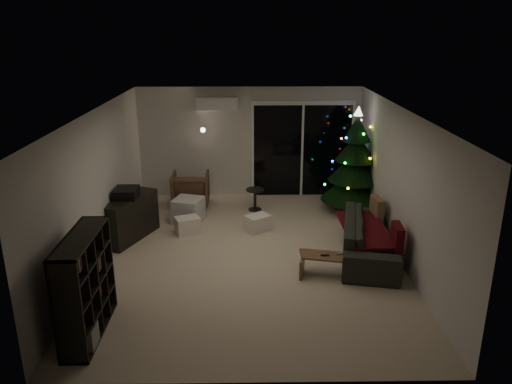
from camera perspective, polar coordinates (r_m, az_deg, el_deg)
The scene contains 18 objects.
room at distance 9.74m, azimuth 1.98°, elevation 2.05°, with size 6.50×7.51×2.60m.
bookshelf at distance 6.76m, azimuth -20.28°, elevation -10.03°, with size 0.34×1.35×1.35m, color black, non-canonical shape.
media_cabinet at distance 9.50m, azimuth -14.39°, elevation -2.88°, with size 0.48×1.29×0.80m, color black.
stereo at distance 9.34m, azimuth -14.62°, elevation -0.09°, with size 0.41×0.48×0.17m, color black.
armchair at distance 11.02m, azimuth -7.48°, elevation 0.35°, with size 0.79×0.81×0.74m, color brown.
ottoman at distance 10.13m, azimuth -7.74°, elevation -2.06°, with size 0.54×0.54×0.49m, color beige.
cardboard_box_a at distance 9.61m, azimuth -7.83°, elevation -3.78°, with size 0.44×0.34×0.32m, color beige.
cardboard_box_b at distance 9.63m, azimuth 0.20°, elevation -3.57°, with size 0.44×0.33×0.31m, color beige.
side_table at distance 10.65m, azimuth -0.12°, elevation -0.88°, with size 0.38×0.38×0.47m, color black.
floor_lamp at distance 11.59m, azimuth -5.93°, elevation 3.45°, with size 0.25×0.25×1.56m, color black.
sofa at distance 8.77m, azimuth 12.93°, elevation -5.08°, with size 2.28×0.89×0.67m, color #252C20.
sofa_throw at distance 8.69m, azimuth 12.36°, elevation -4.19°, with size 0.71×1.64×0.05m, color #440806.
cushion_a at distance 9.32m, azimuth 13.63°, elevation -1.93°, with size 0.13×0.44×0.44m, color #8F6945.
cushion_b at distance 8.16m, azimuth 15.83°, elevation -5.10°, with size 0.13×0.44×0.44m, color #440806.
coffee_table at distance 8.06m, azimuth 8.89°, elevation -8.29°, with size 1.07×0.37×0.34m, color brown, non-canonical shape.
remote_a at distance 7.96m, azimuth 7.88°, elevation -7.17°, with size 0.13×0.04×0.02m, color black.
remote_b at distance 8.04m, azimuth 9.60°, elevation -6.97°, with size 0.12×0.04×0.02m, color slate.
christmas_tree at distance 10.57m, azimuth 11.30°, elevation 3.59°, with size 1.39×1.39×2.23m, color black.
Camera 1 is at (-0.04, -7.83, 3.77)m, focal length 35.00 mm.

